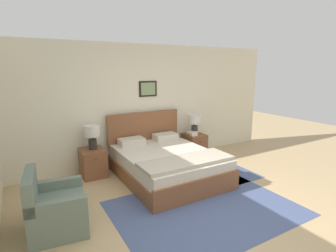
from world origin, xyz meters
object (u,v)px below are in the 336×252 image
at_px(table_lamp_near_window, 92,134).
at_px(nightstand_by_door, 194,145).
at_px(table_lamp_by_door, 195,121).
at_px(bed, 167,163).
at_px(armchair, 55,210).
at_px(nightstand_near_window, 93,163).

bearing_deg(table_lamp_near_window, nightstand_by_door, -0.35).
height_order(nightstand_by_door, table_lamp_by_door, table_lamp_by_door).
xyz_separation_m(bed, nightstand_by_door, (1.22, 0.79, -0.02)).
bearing_deg(table_lamp_by_door, table_lamp_near_window, 180.00).
height_order(armchair, table_lamp_by_door, table_lamp_by_door).
xyz_separation_m(nightstand_by_door, table_lamp_near_window, (-2.42, 0.01, 0.58)).
bearing_deg(table_lamp_by_door, nightstand_by_door, -122.26).
bearing_deg(nightstand_by_door, table_lamp_by_door, 57.74).
relative_size(bed, armchair, 2.53).
bearing_deg(nightstand_by_door, armchair, -155.08).
xyz_separation_m(armchair, nightstand_by_door, (3.33, 1.55, -0.02)).
distance_m(nightstand_by_door, table_lamp_near_window, 2.49).
bearing_deg(nightstand_near_window, table_lamp_by_door, 0.34).
xyz_separation_m(armchair, table_lamp_near_window, (0.91, 1.56, 0.57)).
bearing_deg(table_lamp_by_door, nightstand_near_window, -179.66).
distance_m(armchair, nightstand_near_window, 1.78).
distance_m(nightstand_near_window, table_lamp_by_door, 2.51).
height_order(bed, nightstand_near_window, bed).
relative_size(table_lamp_near_window, table_lamp_by_door, 1.00).
relative_size(bed, nightstand_by_door, 3.88).
relative_size(bed, table_lamp_near_window, 4.52).
distance_m(bed, nightstand_by_door, 1.45).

